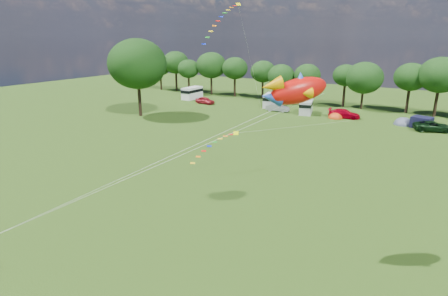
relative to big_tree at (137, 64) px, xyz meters
The scene contains 16 objects.
ground_plane 42.02m from the big_tree, 43.03° to the right, with size 180.00×180.00×0.00m, color black.
tree_line 44.52m from the big_tree, 37.40° to the left, with size 102.98×10.98×10.27m.
big_tree is the anchor object (origin of this frame).
car_a 18.17m from the big_tree, 79.76° to the left, with size 1.70×4.33×1.44m, color maroon.
car_b 26.51m from the big_tree, 40.83° to the left, with size 1.52×4.08×1.44m, color gray.
car_c 36.55m from the big_tree, 28.97° to the left, with size 2.15×5.11×1.53m, color #AD0015.
car_d 48.05m from the big_tree, 18.40° to the left, with size 2.54×5.61×1.53m, color black.
campervan_a 21.19m from the big_tree, 99.12° to the left, with size 2.32×5.38×2.63m.
campervan_b 26.85m from the big_tree, 52.11° to the left, with size 3.43×5.64×2.58m.
campervan_c 30.86m from the big_tree, 35.96° to the left, with size 3.28×5.29×2.41m.
tent_orange 35.40m from the big_tree, 28.92° to the left, with size 2.60×2.85×2.03m.
tent_greyblue 45.05m from the big_tree, 23.19° to the left, with size 3.06×3.35×2.28m.
awning_navy 46.92m from the big_tree, 20.81° to the left, with size 2.78×2.26×1.74m, color black.
fish_kite 47.21m from the big_tree, 34.34° to the right, with size 3.88×3.70×2.27m.
streamer_kite_a 18.58m from the big_tree, ahead, with size 3.41×5.67×5.79m.
streamer_kite_c 32.11m from the big_tree, 31.11° to the right, with size 3.10×4.82×2.77m.
Camera 1 is at (17.18, -19.46, 13.85)m, focal length 30.00 mm.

